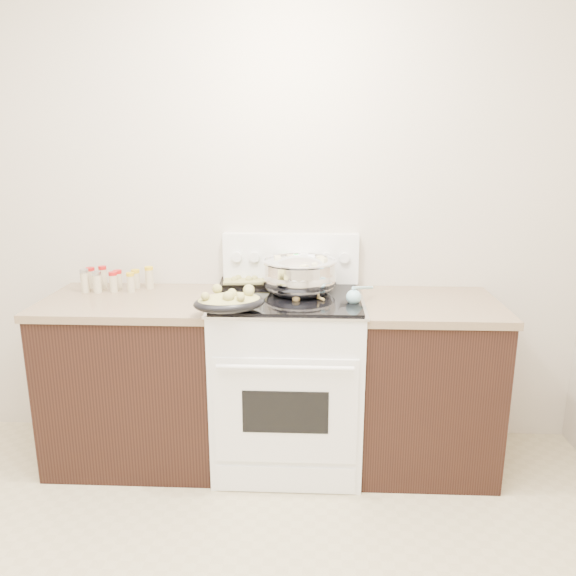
{
  "coord_description": "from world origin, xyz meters",
  "views": [
    {
      "loc": [
        0.47,
        -1.39,
        1.72
      ],
      "look_at": [
        0.35,
        1.37,
        1.0
      ],
      "focal_mm": 35.0,
      "sensor_mm": 36.0,
      "label": 1
    }
  ],
  "objects": [
    {
      "name": "counter_left",
      "position": [
        -0.48,
        1.43,
        0.46
      ],
      "size": [
        0.93,
        0.67,
        0.92
      ],
      "color": "black",
      "rests_on": "ground"
    },
    {
      "name": "mixing_bowl",
      "position": [
        0.41,
        1.49,
        1.04
      ],
      "size": [
        0.51,
        0.51,
        0.24
      ],
      "color": "silver",
      "rests_on": "kitchen_range"
    },
    {
      "name": "spice_jars",
      "position": [
        -0.64,
        1.59,
        0.98
      ],
      "size": [
        0.38,
        0.16,
        0.13
      ],
      "color": "#BFB28C",
      "rests_on": "counter_left"
    },
    {
      "name": "roasting_pan",
      "position": [
        0.08,
        1.14,
        0.99
      ],
      "size": [
        0.4,
        0.33,
        0.11
      ],
      "color": "black",
      "rests_on": "kitchen_range"
    },
    {
      "name": "room_shell",
      "position": [
        0.0,
        0.0,
        1.7
      ],
      "size": [
        4.1,
        3.6,
        2.75
      ],
      "color": "beige",
      "rests_on": "ground"
    },
    {
      "name": "blue_ladle",
      "position": [
        0.69,
        1.33,
        0.98
      ],
      "size": [
        0.16,
        0.24,
        0.09
      ],
      "color": "#8CC2D1",
      "rests_on": "kitchen_range"
    },
    {
      "name": "kitchen_range",
      "position": [
        0.35,
        1.42,
        0.49
      ],
      "size": [
        0.78,
        0.73,
        1.22
      ],
      "color": "white",
      "rests_on": "ground"
    },
    {
      "name": "counter_right",
      "position": [
        1.08,
        1.43,
        0.46
      ],
      "size": [
        0.73,
        0.67,
        0.92
      ],
      "color": "black",
      "rests_on": "ground"
    },
    {
      "name": "wooden_spoon",
      "position": [
        0.42,
        1.37,
        0.95
      ],
      "size": [
        0.17,
        0.21,
        0.04
      ],
      "color": "tan",
      "rests_on": "kitchen_range"
    },
    {
      "name": "baking_sheet",
      "position": [
        0.15,
        1.7,
        0.96
      ],
      "size": [
        0.43,
        0.32,
        0.06
      ],
      "color": "black",
      "rests_on": "kitchen_range"
    }
  ]
}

